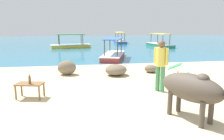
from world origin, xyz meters
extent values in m
cube|color=#CCB78E|center=(0.00, 0.00, 0.02)|extent=(18.00, 14.00, 0.04)
cube|color=teal|center=(0.00, 22.00, 0.00)|extent=(60.00, 36.00, 0.03)
cylinder|color=#4C4238|center=(2.06, -0.56, 0.32)|extent=(0.11, 0.11, 0.56)
cylinder|color=#4C4238|center=(1.77, -0.69, 0.32)|extent=(0.11, 0.11, 0.56)
cylinder|color=#4C4238|center=(1.70, 0.21, 0.32)|extent=(0.11, 0.11, 0.56)
cylinder|color=#4C4238|center=(1.42, 0.08, 0.32)|extent=(0.11, 0.11, 0.56)
ellipsoid|color=#4C4238|center=(1.74, -0.24, 0.77)|extent=(1.16, 1.64, 0.61)
ellipsoid|color=#4C4238|center=(1.85, -0.49, 1.03)|extent=(0.34, 0.36, 0.20)
cube|color=brown|center=(-2.07, 1.85, 0.47)|extent=(0.84, 0.60, 0.04)
cylinder|color=brown|center=(-1.70, 1.95, 0.24)|extent=(0.05, 0.05, 0.41)
cylinder|color=brown|center=(-1.78, 1.60, 0.24)|extent=(0.05, 0.05, 0.41)
cylinder|color=brown|center=(-2.36, 2.10, 0.24)|extent=(0.05, 0.05, 0.41)
cylinder|color=brown|center=(-2.44, 1.75, 0.24)|extent=(0.05, 0.05, 0.41)
cylinder|color=brown|center=(-2.04, 1.76, 0.59)|extent=(0.07, 0.07, 0.22)
cylinder|color=brown|center=(-2.04, 1.76, 0.73)|extent=(0.03, 0.03, 0.06)
cylinder|color=yellow|center=(-2.04, 1.76, 0.77)|extent=(0.03, 0.03, 0.02)
cylinder|color=brown|center=(3.51, 3.03, 0.11)|extent=(0.04, 0.04, 0.14)
cylinder|color=brown|center=(3.25, 2.57, 0.11)|extent=(0.04, 0.04, 0.14)
cylinder|color=brown|center=(3.15, 3.23, 0.21)|extent=(0.04, 0.04, 0.34)
cylinder|color=brown|center=(2.89, 2.78, 0.21)|extent=(0.04, 0.04, 0.34)
cube|color=#339356|center=(3.20, 2.90, 0.28)|extent=(0.63, 0.67, 0.21)
cube|color=#339356|center=(2.93, 3.06, 0.61)|extent=(0.66, 0.68, 0.23)
cylinder|color=#428956|center=(1.93, 1.79, 0.45)|extent=(0.14, 0.14, 0.82)
cylinder|color=#428956|center=(1.82, 1.94, 0.45)|extent=(0.14, 0.14, 0.82)
cylinder|color=#DBC64C|center=(1.88, 1.86, 1.15)|extent=(0.32, 0.32, 0.58)
cylinder|color=#DBC64C|center=(2.00, 1.69, 1.18)|extent=(0.09, 0.09, 0.52)
cylinder|color=#DBC64C|center=(1.75, 2.03, 1.18)|extent=(0.09, 0.09, 0.52)
sphere|color=brown|center=(1.88, 1.86, 1.55)|extent=(0.22, 0.22, 0.22)
ellipsoid|color=brown|center=(0.86, 5.12, 0.20)|extent=(0.63, 0.65, 0.31)
ellipsoid|color=#756651|center=(0.92, 4.35, 0.27)|extent=(1.28, 1.27, 0.46)
ellipsoid|color=#756651|center=(2.55, 4.62, 0.22)|extent=(0.75, 0.72, 0.35)
ellipsoid|color=#756651|center=(-1.13, 4.80, 0.35)|extent=(0.91, 0.80, 0.61)
cube|color=#338E66|center=(7.50, 16.10, 0.16)|extent=(1.75, 3.74, 0.28)
cube|color=white|center=(7.50, 16.10, 0.32)|extent=(1.82, 3.82, 0.04)
cylinder|color=brown|center=(8.08, 15.11, 0.77)|extent=(0.06, 0.06, 0.95)
cylinder|color=brown|center=(7.33, 14.96, 0.77)|extent=(0.06, 0.06, 0.95)
cylinder|color=brown|center=(7.68, 17.23, 0.77)|extent=(0.06, 0.06, 0.95)
cylinder|color=brown|center=(6.92, 17.09, 0.77)|extent=(0.06, 0.06, 0.95)
cube|color=#EFD14C|center=(7.50, 16.10, 1.28)|extent=(1.39, 2.65, 0.06)
cube|color=#C63833|center=(1.64, 9.14, 0.16)|extent=(2.13, 3.76, 0.28)
cube|color=white|center=(1.64, 9.14, 0.32)|extent=(2.21, 3.85, 0.04)
cylinder|color=brown|center=(1.68, 8.00, 0.77)|extent=(0.06, 0.06, 0.95)
cylinder|color=brown|center=(0.94, 8.23, 0.77)|extent=(0.06, 0.06, 0.95)
cylinder|color=brown|center=(2.33, 10.06, 0.77)|extent=(0.06, 0.06, 0.95)
cylinder|color=brown|center=(1.59, 10.29, 0.77)|extent=(0.06, 0.06, 0.95)
cube|color=#3D66C6|center=(1.64, 9.14, 1.28)|extent=(1.65, 2.68, 0.06)
cube|color=#3866B7|center=(4.53, 21.32, 0.16)|extent=(1.25, 3.64, 0.28)
cube|color=white|center=(4.53, 21.32, 0.32)|extent=(1.31, 3.72, 0.04)
cylinder|color=brown|center=(4.87, 20.23, 0.77)|extent=(0.06, 0.06, 0.95)
cylinder|color=brown|center=(4.10, 20.26, 0.77)|extent=(0.06, 0.06, 0.95)
cylinder|color=brown|center=(4.96, 22.38, 0.77)|extent=(0.06, 0.06, 0.95)
cylinder|color=brown|center=(4.19, 22.42, 0.77)|extent=(0.06, 0.06, 0.95)
cube|color=#EFD14C|center=(4.53, 21.32, 1.28)|extent=(1.04, 2.56, 0.06)
cube|color=gold|center=(-1.17, 16.52, 0.16)|extent=(3.73, 1.67, 0.28)
cube|color=white|center=(-1.17, 16.52, 0.32)|extent=(3.81, 1.74, 0.04)
cylinder|color=brown|center=(-2.17, 15.97, 0.77)|extent=(0.06, 0.06, 0.95)
cylinder|color=brown|center=(-2.29, 16.73, 0.77)|extent=(0.06, 0.06, 0.95)
cylinder|color=brown|center=(-0.04, 16.32, 0.77)|extent=(0.06, 0.06, 0.95)
cylinder|color=brown|center=(-0.16, 17.08, 0.77)|extent=(0.06, 0.06, 0.95)
cube|color=#339356|center=(-1.17, 16.52, 1.28)|extent=(2.64, 1.33, 0.06)
camera|label=1|loc=(-0.73, -4.53, 2.11)|focal=35.14mm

